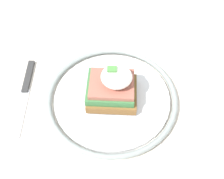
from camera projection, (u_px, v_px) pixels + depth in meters
The scene contains 5 objects.
dining_table at pixel (115, 137), 0.62m from camera, with size 1.06×0.79×0.77m.
plate at pixel (112, 98), 0.53m from camera, with size 0.25×0.25×0.02m.
sandwich at pixel (112, 86), 0.50m from camera, with size 0.09×0.08×0.08m.
fork at pixel (198, 107), 0.52m from camera, with size 0.05×0.14×0.00m.
knife at pixel (25, 90), 0.54m from camera, with size 0.02×0.18×0.01m.
Camera 1 is at (-0.01, 0.28, 1.22)m, focal length 45.00 mm.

